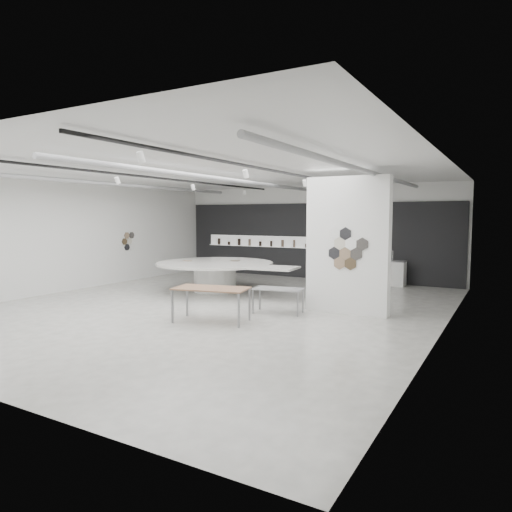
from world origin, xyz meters
The scene contains 7 objects.
room centered at (-0.09, 0.00, 2.07)m, with size 12.02×14.02×3.82m.
back_wall_display centered at (-0.08, 6.93, 1.54)m, with size 11.80×0.27×3.10m.
partition_column centered at (3.50, 1.00, 1.80)m, with size 2.20×0.38×3.60m.
display_island centered at (-1.47, 2.18, 0.66)m, with size 5.35×4.34×1.02m.
sample_table_wood centered at (0.95, -1.59, 0.77)m, with size 1.93×1.25×0.84m.
sample_table_stone centered at (1.92, 0.10, 0.61)m, with size 1.38×0.87×0.66m.
kitchen_counter centered at (3.08, 6.55, 0.46)m, with size 1.63×0.64×1.28m.
Camera 1 is at (7.31, -10.57, 2.57)m, focal length 32.00 mm.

